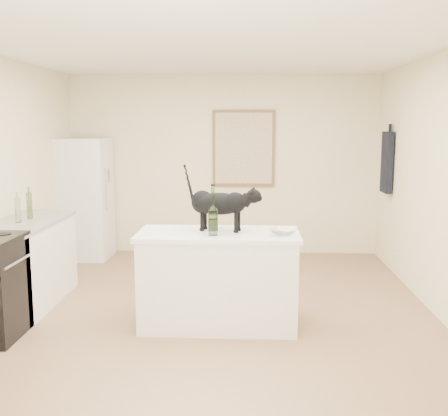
% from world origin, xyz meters
% --- Properties ---
extents(floor, '(5.50, 5.50, 0.00)m').
position_xyz_m(floor, '(0.00, 0.00, 0.00)').
color(floor, '#926C4D').
rests_on(floor, ground).
extents(ceiling, '(5.50, 5.50, 0.00)m').
position_xyz_m(ceiling, '(0.00, 0.00, 2.60)').
color(ceiling, white).
rests_on(ceiling, ground).
extents(wall_back, '(4.50, 0.00, 4.50)m').
position_xyz_m(wall_back, '(0.00, 2.75, 1.30)').
color(wall_back, '#F4E5BD').
rests_on(wall_back, ground).
extents(wall_front, '(4.50, 0.00, 4.50)m').
position_xyz_m(wall_front, '(0.00, -2.75, 1.30)').
color(wall_front, '#F4E5BD').
rests_on(wall_front, ground).
extents(island_base, '(1.44, 0.67, 0.86)m').
position_xyz_m(island_base, '(0.10, -0.20, 0.43)').
color(island_base, white).
rests_on(island_base, floor).
extents(island_top, '(1.50, 0.70, 0.04)m').
position_xyz_m(island_top, '(0.10, -0.20, 0.88)').
color(island_top, white).
rests_on(island_top, island_base).
extents(left_cabinets, '(0.60, 1.40, 0.86)m').
position_xyz_m(left_cabinets, '(-1.95, 0.30, 0.43)').
color(left_cabinets, white).
rests_on(left_cabinets, floor).
extents(left_countertop, '(0.62, 1.44, 0.04)m').
position_xyz_m(left_countertop, '(-1.95, 0.30, 0.88)').
color(left_countertop, gray).
rests_on(left_countertop, left_cabinets).
extents(fridge, '(0.68, 0.68, 1.70)m').
position_xyz_m(fridge, '(-1.95, 2.35, 0.85)').
color(fridge, white).
rests_on(fridge, floor).
extents(artwork_frame, '(0.90, 0.03, 1.10)m').
position_xyz_m(artwork_frame, '(0.30, 2.72, 1.55)').
color(artwork_frame, brown).
rests_on(artwork_frame, wall_back).
extents(artwork_canvas, '(0.82, 0.00, 1.02)m').
position_xyz_m(artwork_canvas, '(0.30, 2.70, 1.55)').
color(artwork_canvas, beige).
rests_on(artwork_canvas, wall_back).
extents(hanging_garment, '(0.08, 0.34, 0.80)m').
position_xyz_m(hanging_garment, '(2.19, 2.05, 1.40)').
color(hanging_garment, black).
rests_on(hanging_garment, wall_right).
extents(black_cat, '(0.68, 0.34, 0.46)m').
position_xyz_m(black_cat, '(0.10, -0.13, 1.13)').
color(black_cat, black).
rests_on(black_cat, island_top).
extents(wine_bottle, '(0.09, 0.09, 0.41)m').
position_xyz_m(wine_bottle, '(0.06, -0.34, 1.10)').
color(wine_bottle, '#335923').
rests_on(wine_bottle, island_top).
extents(glass_bowl, '(0.32, 0.32, 0.06)m').
position_xyz_m(glass_bowl, '(0.69, -0.31, 0.93)').
color(glass_bowl, white).
rests_on(glass_bowl, island_top).
extents(fridge_paper, '(0.03, 0.15, 0.20)m').
position_xyz_m(fridge_paper, '(-1.60, 2.45, 1.17)').
color(fridge_paper, silver).
rests_on(fridge_paper, fridge).
extents(counter_bottle_cluster, '(0.09, 0.28, 0.28)m').
position_xyz_m(counter_bottle_cluster, '(-1.95, 0.32, 1.03)').
color(counter_bottle_cluster, '#98A498').
rests_on(counter_bottle_cluster, left_countertop).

